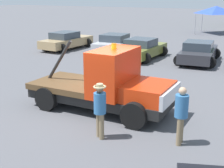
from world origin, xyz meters
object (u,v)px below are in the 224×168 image
object	(u,v)px
person_near_truck	(181,112)
canopy_tent_blue	(216,10)
parked_car_tan	(66,41)
person_at_hood	(100,107)
parked_car_olive	(142,49)
traffic_cone	(124,72)
parked_car_silver	(116,43)
parked_car_charcoal	(198,52)
tow_truck	(108,86)

from	to	relation	value
person_near_truck	canopy_tent_blue	distance (m)	27.27
person_near_truck	parked_car_tan	xyz separation A→B (m)	(-12.14, 11.60, -0.34)
person_near_truck	person_at_hood	xyz separation A→B (m)	(-2.22, -0.71, 0.01)
parked_car_tan	parked_car_olive	xyz separation A→B (m)	(6.56, -0.71, -0.00)
canopy_tent_blue	traffic_cone	distance (m)	21.00
person_near_truck	canopy_tent_blue	world-z (taller)	canopy_tent_blue
person_near_truck	parked_car_silver	world-z (taller)	person_near_truck
parked_car_charcoal	tow_truck	bearing A→B (deg)	169.40
parked_car_olive	canopy_tent_blue	bearing A→B (deg)	-4.03
parked_car_charcoal	canopy_tent_blue	distance (m)	15.80
person_at_hood	parked_car_olive	size ratio (longest dim) A/B	0.39
person_at_hood	parked_car_olive	world-z (taller)	person_at_hood
parked_car_silver	traffic_cone	xyz separation A→B (m)	(3.50, -6.06, -0.39)
person_at_hood	canopy_tent_blue	size ratio (longest dim) A/B	0.48
tow_truck	parked_car_charcoal	size ratio (longest dim) A/B	1.17
parked_car_tan	parked_car_olive	world-z (taller)	same
person_at_hood	parked_car_olive	bearing A→B (deg)	-128.58
parked_car_tan	canopy_tent_blue	size ratio (longest dim) A/B	1.36
parked_car_silver	parked_car_charcoal	world-z (taller)	same
person_at_hood	traffic_cone	xyz separation A→B (m)	(-2.45, 6.83, -0.74)
parked_car_tan	parked_car_silver	world-z (taller)	same
traffic_cone	person_near_truck	bearing A→B (deg)	-52.67
person_near_truck	parked_car_charcoal	distance (m)	11.55
person_at_hood	parked_car_tan	bearing A→B (deg)	-105.86
parked_car_tan	traffic_cone	xyz separation A→B (m)	(7.47, -5.48, -0.39)
person_near_truck	traffic_cone	xyz separation A→B (m)	(-4.67, 6.12, -0.73)
parked_car_tan	canopy_tent_blue	bearing A→B (deg)	-24.94
tow_truck	traffic_cone	xyz separation A→B (m)	(-1.60, 4.74, -0.72)
parked_car_charcoal	canopy_tent_blue	xyz separation A→B (m)	(-1.69, 15.61, 1.82)
parked_car_silver	parked_car_olive	bearing A→B (deg)	-119.87
parked_car_tan	parked_car_charcoal	world-z (taller)	same
parked_car_silver	traffic_cone	world-z (taller)	parked_car_silver
person_near_truck	parked_car_charcoal	world-z (taller)	person_near_truck
tow_truck	person_at_hood	world-z (taller)	tow_truck
tow_truck	parked_car_olive	distance (m)	9.85
person_at_hood	traffic_cone	bearing A→B (deg)	-125.00
person_near_truck	person_at_hood	bearing A→B (deg)	13.56
person_near_truck	canopy_tent_blue	size ratio (longest dim) A/B	0.49
traffic_cone	parked_car_olive	bearing A→B (deg)	100.78
tow_truck	parked_car_olive	world-z (taller)	tow_truck
parked_car_charcoal	traffic_cone	bearing A→B (deg)	148.50
tow_truck	person_near_truck	xyz separation A→B (m)	(3.06, -1.38, 0.01)
parked_car_charcoal	traffic_cone	distance (m)	5.91
tow_truck	parked_car_silver	world-z (taller)	tow_truck
tow_truck	parked_car_silver	xyz separation A→B (m)	(-5.11, 10.81, -0.32)
parked_car_charcoal	canopy_tent_blue	world-z (taller)	canopy_tent_blue
parked_car_charcoal	canopy_tent_blue	size ratio (longest dim) A/B	1.32
person_near_truck	parked_car_charcoal	size ratio (longest dim) A/B	0.37
person_at_hood	parked_car_tan	size ratio (longest dim) A/B	0.36
parked_car_tan	parked_car_charcoal	size ratio (longest dim) A/B	1.03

